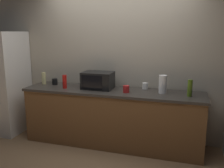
# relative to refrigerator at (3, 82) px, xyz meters

# --- Properties ---
(ground_plane) EXTENTS (8.00, 8.00, 0.00)m
(ground_plane) POSITION_rel_refrigerator_xyz_m (2.05, -0.40, -0.90)
(ground_plane) COLOR #93704C
(back_wall) EXTENTS (6.40, 0.10, 2.70)m
(back_wall) POSITION_rel_refrigerator_xyz_m (2.05, 0.41, 0.45)
(back_wall) COLOR #B2A893
(back_wall) RESTS_ON ground_plane
(counter_run) EXTENTS (2.84, 0.64, 0.90)m
(counter_run) POSITION_rel_refrigerator_xyz_m (2.05, 0.00, -0.45)
(counter_run) COLOR brown
(counter_run) RESTS_ON ground_plane
(refrigerator) EXTENTS (0.72, 0.73, 1.80)m
(refrigerator) POSITION_rel_refrigerator_xyz_m (0.00, 0.00, 0.00)
(refrigerator) COLOR white
(refrigerator) RESTS_ON ground_plane
(microwave) EXTENTS (0.48, 0.35, 0.27)m
(microwave) POSITION_rel_refrigerator_xyz_m (1.80, 0.05, 0.13)
(microwave) COLOR black
(microwave) RESTS_ON counter_run
(paper_towel_roll) EXTENTS (0.12, 0.12, 0.27)m
(paper_towel_roll) POSITION_rel_refrigerator_xyz_m (2.82, 0.05, 0.13)
(paper_towel_roll) COLOR white
(paper_towel_roll) RESTS_ON counter_run
(bottle_hot_sauce) EXTENTS (0.07, 0.07, 0.22)m
(bottle_hot_sauce) POSITION_rel_refrigerator_xyz_m (1.28, -0.09, 0.11)
(bottle_hot_sauce) COLOR red
(bottle_hot_sauce) RESTS_ON counter_run
(bottle_olive_oil) EXTENTS (0.07, 0.07, 0.24)m
(bottle_olive_oil) POSITION_rel_refrigerator_xyz_m (3.21, -0.03, 0.12)
(bottle_olive_oil) COLOR #4C6B19
(bottle_olive_oil) RESTS_ON counter_run
(bottle_vinegar) EXTENTS (0.07, 0.07, 0.21)m
(bottle_vinegar) POSITION_rel_refrigerator_xyz_m (0.79, 0.09, 0.10)
(bottle_vinegar) COLOR beige
(bottle_vinegar) RESTS_ON counter_run
(mug_red) EXTENTS (0.09, 0.09, 0.11)m
(mug_red) POSITION_rel_refrigerator_xyz_m (2.30, -0.07, 0.05)
(mug_red) COLOR red
(mug_red) RESTS_ON counter_run
(mug_white) EXTENTS (0.09, 0.09, 0.10)m
(mug_white) POSITION_rel_refrigerator_xyz_m (2.53, 0.24, 0.05)
(mug_white) COLOR white
(mug_white) RESTS_ON counter_run
(mug_black) EXTENTS (0.09, 0.09, 0.11)m
(mug_black) POSITION_rel_refrigerator_xyz_m (0.99, 0.11, 0.05)
(mug_black) COLOR black
(mug_black) RESTS_ON counter_run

